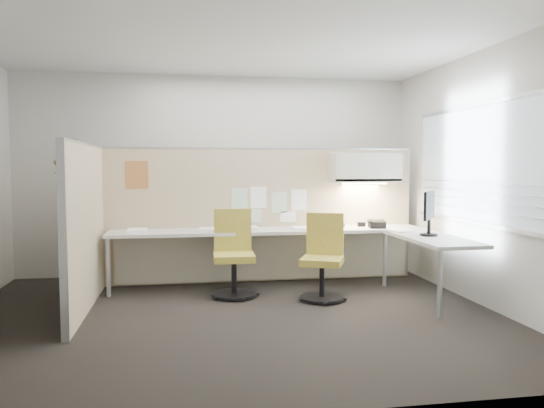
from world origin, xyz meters
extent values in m
cube|color=black|center=(0.00, 0.00, -0.01)|extent=(5.50, 4.50, 0.01)
cube|color=white|center=(0.00, 0.00, 2.80)|extent=(5.50, 4.50, 0.01)
cube|color=beige|center=(0.00, 2.25, 1.40)|extent=(5.50, 0.02, 2.80)
cube|color=beige|center=(0.00, -2.25, 1.40)|extent=(5.50, 0.02, 2.80)
cube|color=beige|center=(2.75, 0.00, 1.40)|extent=(0.02, 4.50, 2.80)
cube|color=#909DA7|center=(2.73, 0.00, 1.55)|extent=(0.01, 2.80, 1.30)
cube|color=tan|center=(0.55, 1.60, 0.88)|extent=(4.10, 0.06, 1.75)
cube|color=tan|center=(-1.50, 0.50, 0.88)|extent=(0.06, 2.20, 1.75)
cube|color=beige|center=(0.60, 1.27, 0.71)|extent=(4.00, 0.60, 0.04)
cube|color=beige|center=(2.30, 0.23, 0.71)|extent=(0.60, 1.47, 0.04)
cube|color=beige|center=(0.60, 1.54, 0.34)|extent=(3.90, 0.02, 0.64)
cylinder|color=#A5A8AA|center=(-1.35, 1.02, 0.34)|extent=(0.05, 0.05, 0.69)
cylinder|color=#A5A8AA|center=(2.05, -0.45, 0.34)|extent=(0.05, 0.05, 0.69)
cylinder|color=#A5A8AA|center=(2.05, 1.02, 0.34)|extent=(0.05, 0.05, 0.69)
cube|color=beige|center=(1.90, 1.39, 1.51)|extent=(0.90, 0.36, 0.38)
cube|color=#FFEABF|center=(1.90, 1.39, 1.30)|extent=(0.60, 0.06, 0.02)
cube|color=#8CBF8C|center=(0.25, 1.57, 1.10)|extent=(0.21, 0.00, 0.28)
cube|color=white|center=(0.50, 1.57, 1.12)|extent=(0.21, 0.00, 0.28)
cube|color=#8CBF8C|center=(0.78, 1.57, 1.05)|extent=(0.21, 0.00, 0.28)
cube|color=white|center=(1.05, 1.57, 1.08)|extent=(0.21, 0.00, 0.28)
cube|color=#8CBF8C|center=(0.40, 1.57, 0.88)|extent=(0.28, 0.00, 0.18)
cube|color=white|center=(0.90, 1.57, 0.86)|extent=(0.21, 0.00, 0.14)
cube|color=orange|center=(-1.05, 1.57, 1.42)|extent=(0.28, 0.00, 0.35)
cylinder|color=black|center=(0.10, 0.78, 0.03)|extent=(0.53, 0.53, 0.03)
cylinder|color=black|center=(0.10, 0.78, 0.23)|extent=(0.06, 0.06, 0.41)
cube|color=gold|center=(0.10, 0.78, 0.47)|extent=(0.48, 0.48, 0.08)
cube|color=gold|center=(0.11, 1.00, 0.77)|extent=(0.45, 0.08, 0.51)
cylinder|color=black|center=(1.07, 0.45, 0.03)|extent=(0.51, 0.51, 0.03)
cylinder|color=black|center=(1.07, 0.45, 0.23)|extent=(0.06, 0.06, 0.39)
cube|color=gold|center=(1.07, 0.45, 0.45)|extent=(0.60, 0.60, 0.08)
cube|color=gold|center=(1.16, 0.65, 0.74)|extent=(0.42, 0.23, 0.49)
cylinder|color=black|center=(2.30, 0.32, 0.75)|extent=(0.20, 0.20, 0.02)
cylinder|color=black|center=(2.30, 0.32, 0.83)|extent=(0.04, 0.04, 0.18)
cube|color=black|center=(2.30, 0.32, 1.08)|extent=(0.32, 0.40, 0.32)
cube|color=black|center=(2.30, 0.32, 1.08)|extent=(0.27, 0.35, 0.28)
cube|color=black|center=(2.00, 1.17, 0.78)|extent=(0.22, 0.22, 0.12)
cylinder|color=black|center=(1.91, 1.19, 0.81)|extent=(0.06, 0.17, 0.04)
cube|color=black|center=(1.55, 1.36, 0.76)|extent=(0.14, 0.05, 0.05)
cube|color=black|center=(1.85, 1.36, 0.76)|extent=(0.10, 0.06, 0.06)
cube|color=silver|center=(-1.50, -0.16, 1.77)|extent=(0.14, 0.02, 0.02)
cylinder|color=silver|center=(-1.57, -0.16, 1.69)|extent=(0.02, 0.02, 0.14)
cube|color=#AD7F4C|center=(-1.57, -0.16, 1.56)|extent=(0.02, 0.46, 0.12)
cube|color=#AD7F4C|center=(-1.60, -0.13, 1.52)|extent=(0.02, 0.46, 0.12)
cube|color=#98959F|center=(-1.58, -0.21, 0.90)|extent=(0.01, 0.07, 1.15)
cube|color=white|center=(-1.04, 1.29, 0.75)|extent=(0.24, 0.31, 0.03)
cube|color=white|center=(-0.16, 1.34, 0.74)|extent=(0.26, 0.32, 0.02)
cube|color=white|center=(0.32, 1.22, 0.75)|extent=(0.24, 0.31, 0.04)
cube|color=white|center=(1.02, 1.26, 0.74)|extent=(0.25, 0.31, 0.02)
cube|color=white|center=(1.30, 1.23, 0.74)|extent=(0.24, 0.30, 0.03)
cube|color=white|center=(2.12, 0.76, 0.74)|extent=(0.29, 0.34, 0.02)
camera|label=1|loc=(-0.49, -5.33, 1.52)|focal=35.00mm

